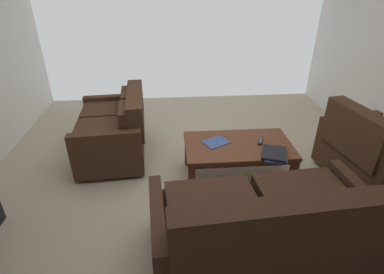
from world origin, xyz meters
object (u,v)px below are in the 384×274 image
loveseat_near (115,129)px  armchair_side (371,152)px  loose_magazine (216,142)px  coffee_table (238,149)px  book_stack (274,154)px  sofa_main (265,226)px  tv_remote (260,141)px

loveseat_near → armchair_side: 2.91m
armchair_side → loose_magazine: 1.66m
coffee_table → loose_magazine: bearing=-13.7°
loveseat_near → armchair_side: bearing=164.3°
armchair_side → book_stack: armchair_side is taller
coffee_table → armchair_side: bearing=172.1°
sofa_main → coffee_table: (-0.03, -1.13, 0.01)m
book_stack → loose_magazine: size_ratio=1.33×
book_stack → tv_remote: (0.06, -0.30, -0.01)m
coffee_table → loose_magazine: size_ratio=4.41×
tv_remote → book_stack: bearing=100.5°
loveseat_near → book_stack: bearing=153.3°
coffee_table → armchair_side: 1.41m
tv_remote → loose_magazine: (0.49, -0.02, -0.01)m
coffee_table → tv_remote: bearing=-172.4°
loose_magazine → armchair_side: bearing=-126.6°
sofa_main → loveseat_near: sofa_main is taller
coffee_table → armchair_side: armchair_side is taller
sofa_main → armchair_side: size_ratio=1.60×
coffee_table → loose_magazine: (0.24, -0.06, 0.07)m
sofa_main → book_stack: (-0.34, -0.86, 0.10)m
armchair_side → coffee_table: bearing=-7.9°
book_stack → tv_remote: 0.31m
armchair_side → book_stack: 1.10m
sofa_main → coffee_table: sofa_main is taller
tv_remote → coffee_table: bearing=7.6°
sofa_main → armchair_side: (-1.43, -0.94, 0.02)m
book_stack → tv_remote: bearing=-79.5°
sofa_main → book_stack: bearing=-111.6°
armchair_side → loveseat_near: bearing=-15.7°
sofa_main → loose_magazine: size_ratio=6.78×
armchair_side → tv_remote: size_ratio=6.74×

